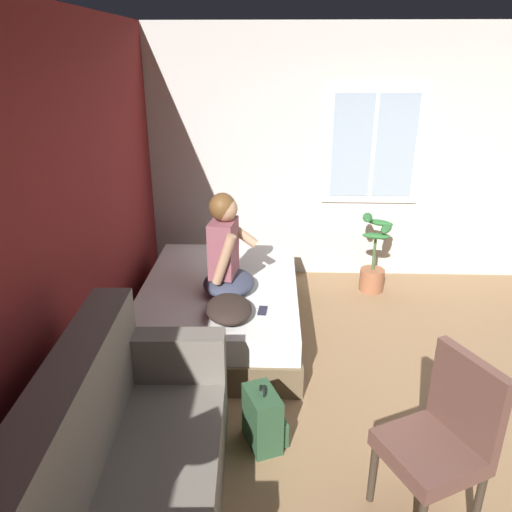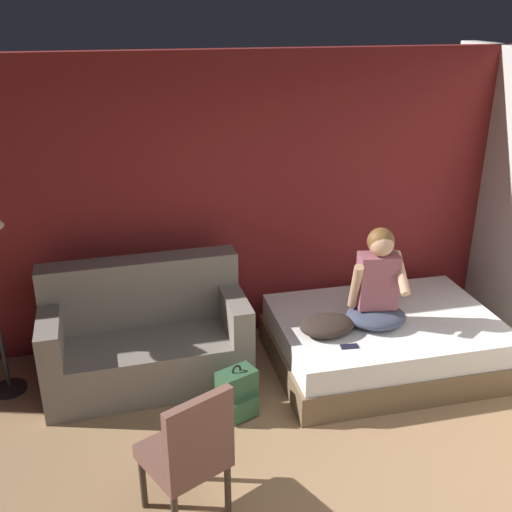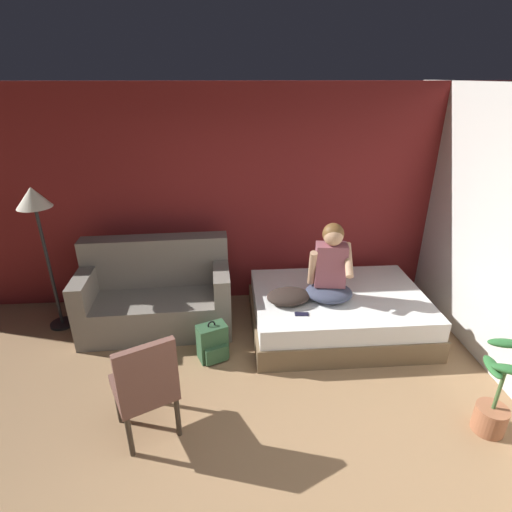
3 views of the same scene
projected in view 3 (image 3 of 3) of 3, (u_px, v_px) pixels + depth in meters
ground_plane at (249, 488)px, 2.92m from camera, size 40.00×40.00×0.00m
wall_back_accent at (235, 199)px, 4.98m from camera, size 9.99×0.16×2.70m
bed at (337, 312)px, 4.65m from camera, size 1.99×1.41×0.48m
couch at (157, 295)px, 4.69m from camera, size 1.73×0.88×1.04m
side_chair at (145, 384)px, 3.15m from camera, size 0.61×0.61×0.98m
person_seated at (330, 269)px, 4.32m from camera, size 0.57×0.51×0.88m
backpack at (213, 343)px, 4.18m from camera, size 0.35×0.31×0.46m
throw_pillow at (289, 296)px, 4.36m from camera, size 0.52×0.42×0.14m
cell_phone at (302, 314)px, 4.16m from camera, size 0.15×0.08×0.01m
floor_lamp at (36, 212)px, 4.24m from camera, size 0.36×0.36×1.70m
potted_plant at (495, 403)px, 3.28m from camera, size 0.39×0.37×0.85m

